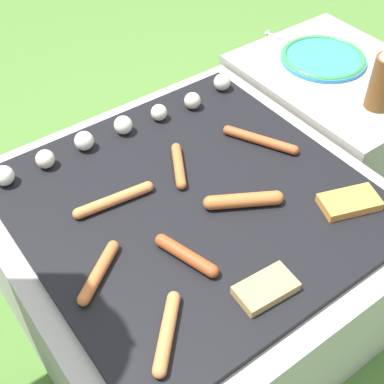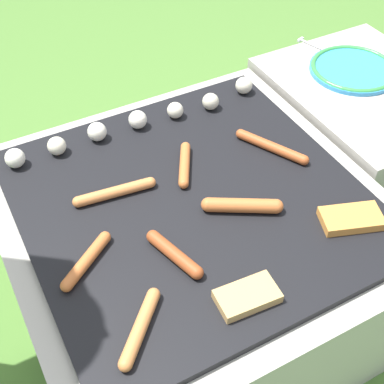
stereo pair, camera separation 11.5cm
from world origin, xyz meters
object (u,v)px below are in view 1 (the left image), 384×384
Objects in this scene: plate_colorful at (323,58)px; condiment_bottle at (384,79)px; sausage_front_center at (167,333)px; fork_utensil at (291,41)px.

condiment_bottle is (-0.05, -0.24, 0.08)m from plate_colorful.
plate_colorful is (0.88, 0.47, -0.00)m from sausage_front_center.
sausage_front_center is 0.64× the size of fork_utensil.
plate_colorful is at bearing -88.84° from fork_utensil.
condiment_bottle is at bearing -101.88° from plate_colorful.
fork_utensil is (-0.00, 0.13, -0.01)m from plate_colorful.
plate_colorful is 1.25× the size of fork_utensil.
sausage_front_center is 0.71× the size of condiment_bottle.
plate_colorful is at bearing 28.25° from sausage_front_center.
fork_utensil is at bearing 34.58° from sausage_front_center.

